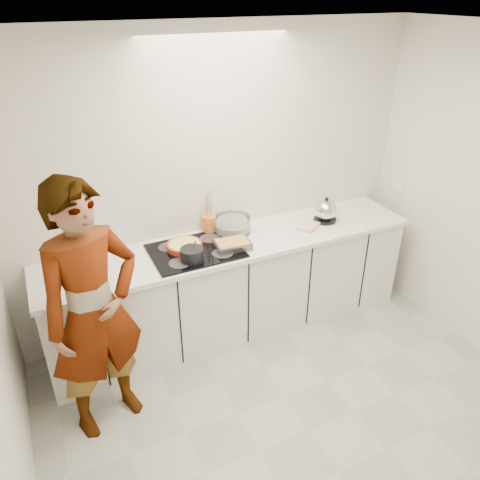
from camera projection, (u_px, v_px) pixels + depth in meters
name	position (u px, v px, depth m)	size (l,w,h in m)	color
floor	(309.00, 431.00, 3.35)	(3.60, 3.20, 0.00)	#AEAFA3
ceiling	(349.00, 36.00, 2.11)	(3.60, 3.20, 0.00)	white
wall_back	(218.00, 185.00, 4.00)	(3.60, 0.00, 2.60)	silver
base_cabinets	(234.00, 288.00, 4.16)	(3.20, 0.58, 0.87)	silver
countertop	(234.00, 244.00, 3.94)	(3.24, 0.64, 0.04)	white
hob	(195.00, 251.00, 3.78)	(0.72, 0.54, 0.01)	black
tart_dish	(184.00, 246.00, 3.79)	(0.35, 0.35, 0.05)	#B4341C
saucepan	(192.00, 254.00, 3.61)	(0.22, 0.22, 0.17)	black
baking_dish	(232.00, 244.00, 3.80)	(0.30, 0.23, 0.05)	silver
mixing_bowl	(232.00, 225.00, 4.05)	(0.41, 0.41, 0.14)	silver
tea_towel	(308.00, 226.00, 4.14)	(0.20, 0.14, 0.03)	white
kettle	(326.00, 211.00, 4.23)	(0.21, 0.21, 0.23)	black
utensil_crock	(209.00, 224.00, 4.06)	(0.12, 0.12, 0.15)	orange
cook	(94.00, 313.00, 3.03)	(0.68, 0.45, 1.87)	silver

